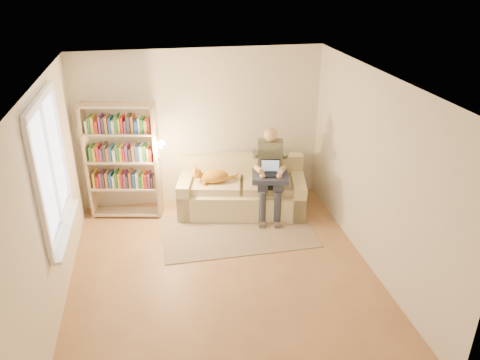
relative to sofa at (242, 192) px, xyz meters
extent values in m
plane|color=#996C45|center=(-0.59, -1.74, -0.32)|extent=(4.50, 4.50, 0.00)
cube|color=white|center=(-0.59, -1.74, 2.28)|extent=(4.00, 4.50, 0.02)
cube|color=silver|center=(-2.59, -1.74, 0.98)|extent=(0.02, 4.50, 2.60)
cube|color=silver|center=(1.41, -1.74, 0.98)|extent=(0.02, 4.50, 2.60)
cube|color=silver|center=(-0.59, 0.51, 0.98)|extent=(4.00, 0.02, 2.60)
cube|color=silver|center=(-0.59, -3.99, 0.98)|extent=(4.00, 0.02, 2.60)
plane|color=white|center=(-2.56, -1.54, 1.33)|extent=(0.00, 1.50, 1.50)
cube|color=white|center=(-2.55, -1.54, 2.12)|extent=(0.05, 1.50, 0.08)
cube|color=white|center=(-2.55, -1.54, 0.54)|extent=(0.05, 1.50, 0.08)
cube|color=white|center=(-2.55, -1.54, 1.33)|extent=(0.04, 0.05, 1.50)
cube|color=white|center=(-2.51, -1.54, 0.49)|extent=(0.12, 1.52, 0.04)
cube|color=beige|center=(-0.01, -0.04, -0.10)|extent=(2.19, 1.32, 0.43)
cube|color=beige|center=(0.07, 0.31, 0.33)|extent=(2.04, 0.62, 0.44)
cube|color=beige|center=(-0.91, 0.15, -0.01)|extent=(0.39, 0.94, 0.61)
cube|color=beige|center=(0.89, -0.23, -0.01)|extent=(0.39, 0.94, 0.61)
cube|color=beige|center=(-0.47, 0.00, 0.17)|extent=(0.98, 0.78, 0.12)
cube|color=beige|center=(0.43, -0.19, 0.17)|extent=(0.98, 0.78, 0.12)
cube|color=#666B57|center=(0.44, -0.11, 0.65)|extent=(0.43, 0.30, 0.54)
sphere|color=tan|center=(0.43, -0.13, 1.03)|extent=(0.22, 0.22, 0.22)
cube|color=#303543|center=(0.27, -0.33, 0.32)|extent=(0.25, 0.47, 0.17)
cube|color=#303543|center=(0.50, -0.38, 0.32)|extent=(0.25, 0.47, 0.17)
cylinder|color=#303543|center=(0.22, -0.55, -0.03)|extent=(0.11, 0.11, 0.57)
cylinder|color=#303543|center=(0.45, -0.60, -0.03)|extent=(0.11, 0.11, 0.57)
ellipsoid|color=#F6A730|center=(-0.48, -0.03, 0.34)|extent=(0.52, 0.34, 0.21)
sphere|color=#F6A730|center=(-0.75, -0.01, 0.41)|extent=(0.17, 0.17, 0.17)
cylinder|color=#F6A730|center=(-0.22, -0.03, 0.30)|extent=(0.24, 0.09, 0.07)
cube|color=#292E48|center=(0.37, -0.38, 0.42)|extent=(0.65, 0.57, 0.09)
cube|color=black|center=(0.37, -0.42, 0.48)|extent=(0.34, 0.27, 0.02)
cube|color=black|center=(0.39, -0.30, 0.58)|extent=(0.31, 0.11, 0.20)
plane|color=#8CA5CC|center=(0.39, -0.30, 0.58)|extent=(0.28, 0.11, 0.27)
cube|color=#BBA78D|center=(-2.41, 0.26, 0.63)|extent=(0.10, 0.29, 1.89)
cube|color=#BBA78D|center=(-1.34, 0.05, 0.63)|extent=(0.10, 0.29, 1.89)
cube|color=#BBA78D|center=(-1.88, 0.16, -0.26)|extent=(1.16, 0.50, 0.03)
cube|color=#BBA78D|center=(-1.88, 0.16, 0.20)|extent=(1.16, 0.50, 0.03)
cube|color=#BBA78D|center=(-1.88, 0.16, 0.66)|extent=(1.16, 0.50, 0.03)
cube|color=#BBA78D|center=(-1.88, 0.16, 1.12)|extent=(1.16, 0.50, 0.03)
cube|color=#BBA78D|center=(-1.88, 0.16, 1.55)|extent=(1.16, 0.50, 0.03)
cube|color=#66337F|center=(-1.88, 0.16, 0.32)|extent=(0.99, 0.41, 0.23)
cube|color=#333338|center=(-1.88, 0.16, 0.78)|extent=(0.99, 0.41, 0.23)
cube|color=#995933|center=(-1.88, 0.16, 1.25)|extent=(0.99, 0.41, 0.23)
cylinder|color=silver|center=(-1.42, 0.07, 0.69)|extent=(0.10, 0.10, 0.04)
cone|color=silver|center=(-1.29, -0.09, 0.98)|extent=(0.15, 0.17, 0.16)
cube|color=gray|center=(-0.21, -0.70, -0.31)|extent=(2.33, 1.39, 0.01)
camera|label=1|loc=(-1.33, -6.82, 3.49)|focal=35.00mm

